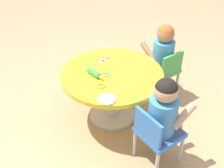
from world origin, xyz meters
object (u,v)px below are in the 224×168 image
(craft_table, at_px, (112,83))
(craft_scissors, at_px, (105,59))
(seated_child_right, at_px, (163,49))
(seated_child_left, at_px, (164,109))
(child_chair_left, at_px, (156,133))
(child_chair_right, at_px, (163,70))
(rolling_pin, at_px, (94,73))

(craft_table, relative_size, craft_scissors, 6.78)
(seated_child_right, bearing_deg, seated_child_left, 153.75)
(seated_child_left, bearing_deg, seated_child_right, -26.25)
(craft_table, height_order, child_chair_left, child_chair_left)
(child_chair_right, bearing_deg, craft_table, 105.58)
(child_chair_right, height_order, craft_scissors, child_chair_right)
(craft_table, relative_size, seated_child_right, 1.76)
(seated_child_left, height_order, rolling_pin, seated_child_left)
(child_chair_left, relative_size, child_chair_right, 1.00)
(child_chair_left, bearing_deg, rolling_pin, 27.62)
(craft_table, distance_m, rolling_pin, 0.22)
(seated_child_right, height_order, craft_scissors, seated_child_right)
(seated_child_right, distance_m, rolling_pin, 0.78)
(child_chair_right, distance_m, seated_child_right, 0.23)
(seated_child_right, relative_size, rolling_pin, 2.33)
(craft_table, distance_m, child_chair_left, 0.64)
(child_chair_left, relative_size, craft_scissors, 4.04)
(child_chair_right, distance_m, rolling_pin, 0.82)
(craft_table, height_order, rolling_pin, rolling_pin)
(child_chair_right, distance_m, craft_scissors, 0.64)
(seated_child_right, xyz_separation_m, rolling_pin, (-0.20, 0.76, -0.00))
(child_chair_right, xyz_separation_m, craft_scissors, (0.06, 0.61, 0.20))
(seated_child_left, relative_size, craft_scissors, 3.84)
(child_chair_left, relative_size, seated_child_right, 1.05)
(child_chair_right, bearing_deg, child_chair_left, 150.12)
(seated_child_right, bearing_deg, craft_scissors, 87.85)
(craft_scissors, bearing_deg, rolling_pin, 144.06)
(seated_child_right, height_order, rolling_pin, seated_child_right)
(child_chair_left, bearing_deg, seated_child_right, -28.03)
(seated_child_right, bearing_deg, rolling_pin, 105.06)
(craft_table, xyz_separation_m, rolling_pin, (0.00, 0.16, 0.14))
(child_chair_right, xyz_separation_m, seated_child_right, (0.04, 0.01, 0.23))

